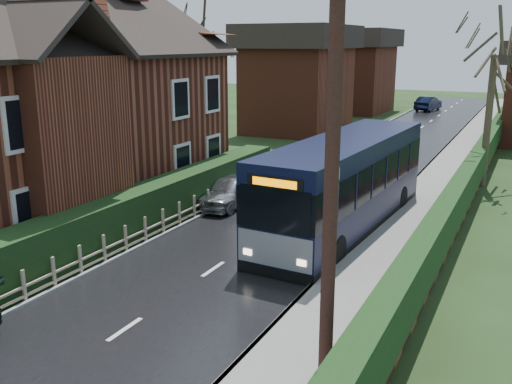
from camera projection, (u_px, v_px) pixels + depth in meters
The scene contains 16 objects.
ground at pixel (174, 296), 14.84m from camera, with size 140.00×140.00×0.00m, color #2A491F.
road at pixel (312, 202), 23.50m from camera, with size 6.00×100.00×0.02m, color black.
pavement at pixel (416, 214), 21.67m from camera, with size 2.50×100.00×0.14m, color slate.
kerb_right at pixel (385, 210), 22.18m from camera, with size 0.12×100.00×0.14m, color gray.
kerb_left at pixel (246, 193), 24.80m from camera, with size 0.12×100.00×0.10m, color gray.
front_hedge at pixel (162, 202), 20.64m from camera, with size 1.20×16.00×1.60m, color black.
picket_fence at pixel (179, 214), 20.41m from camera, with size 0.10×16.00×0.90m, color tan, non-canonical shape.
right_wall_hedge at pixel (461, 195), 20.76m from camera, with size 0.60×50.00×1.80m.
brick_house at pixel (49, 98), 21.60m from camera, with size 9.30×14.60×10.30m.
bus at pixel (345, 185), 19.88m from camera, with size 3.05×10.73×3.22m.
car_silver at pixel (230, 191), 22.90m from camera, with size 1.47×3.66×1.25m, color #A5A6AA.
car_distant at pixel (428, 104), 54.94m from camera, with size 1.44×4.12×1.36m, color black.
bus_stop_sign at pixel (335, 204), 15.84m from camera, with size 0.11×0.47×3.10m.
telegraph_pole at pixel (331, 185), 10.16m from camera, with size 0.27×1.01×7.80m.
tree_right_far at pixel (496, 46), 24.72m from camera, with size 4.34×4.34×8.39m.
tree_house_side at pixel (206, 32), 32.78m from camera, with size 4.10×4.10×9.31m.
Camera 1 is at (7.96, -11.29, 6.41)m, focal length 40.00 mm.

